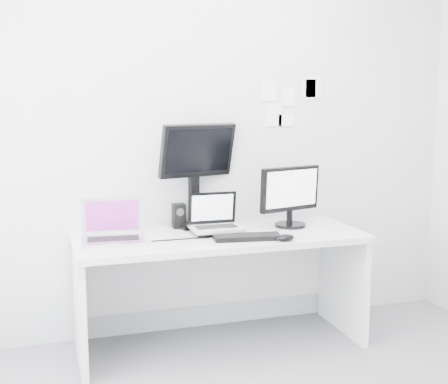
{
  "coord_description": "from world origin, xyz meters",
  "views": [
    {
      "loc": [
        -1.05,
        -2.24,
        1.58
      ],
      "look_at": [
        0.02,
        1.23,
        1.0
      ],
      "focal_mm": 47.95,
      "sensor_mm": 36.0,
      "label": 1
    }
  ],
  "objects": [
    {
      "name": "back_wall",
      "position": [
        0.0,
        1.6,
        1.35
      ],
      "size": [
        3.6,
        0.0,
        3.6
      ],
      "primitive_type": "plane",
      "rotation": [
        1.57,
        0.0,
        0.0
      ],
      "color": "silver",
      "rests_on": "ground"
    },
    {
      "name": "desk",
      "position": [
        0.0,
        1.25,
        0.36
      ],
      "size": [
        1.8,
        0.7,
        0.73
      ],
      "primitive_type": "cube",
      "color": "silver",
      "rests_on": "ground"
    },
    {
      "name": "macbook",
      "position": [
        -0.66,
        1.22,
        0.87
      ],
      "size": [
        0.39,
        0.31,
        0.27
      ],
      "primitive_type": "cube",
      "rotation": [
        0.0,
        0.0,
        -0.1
      ],
      "color": "silver",
      "rests_on": "desk"
    },
    {
      "name": "speaker",
      "position": [
        -0.2,
        1.51,
        0.81
      ],
      "size": [
        0.1,
        0.1,
        0.16
      ],
      "primitive_type": "cube",
      "rotation": [
        0.0,
        0.0,
        0.29
      ],
      "color": "black",
      "rests_on": "desk"
    },
    {
      "name": "dell_laptop",
      "position": [
        -0.02,
        1.26,
        0.86
      ],
      "size": [
        0.31,
        0.24,
        0.26
      ],
      "primitive_type": "cube",
      "rotation": [
        0.0,
        0.0,
        -0.0
      ],
      "color": "#A4A6AC",
      "rests_on": "desk"
    },
    {
      "name": "rear_monitor",
      "position": [
        -0.08,
        1.52,
        1.08
      ],
      "size": [
        0.54,
        0.31,
        0.7
      ],
      "primitive_type": "cube",
      "rotation": [
        0.0,
        0.0,
        0.25
      ],
      "color": "black",
      "rests_on": "desk"
    },
    {
      "name": "samsung_monitor",
      "position": [
        0.51,
        1.33,
        0.94
      ],
      "size": [
        0.49,
        0.32,
        0.41
      ],
      "primitive_type": "cube",
      "rotation": [
        0.0,
        0.0,
        0.27
      ],
      "color": "black",
      "rests_on": "desk"
    },
    {
      "name": "keyboard",
      "position": [
        0.12,
        1.07,
        0.74
      ],
      "size": [
        0.42,
        0.2,
        0.03
      ],
      "primitive_type": "cube",
      "rotation": [
        0.0,
        0.0,
        -0.14
      ],
      "color": "black",
      "rests_on": "desk"
    },
    {
      "name": "mouse",
      "position": [
        0.32,
        0.97,
        0.75
      ],
      "size": [
        0.13,
        0.09,
        0.04
      ],
      "primitive_type": "ellipsoid",
      "rotation": [
        0.0,
        0.0,
        0.08
      ],
      "color": "black",
      "rests_on": "desk"
    },
    {
      "name": "wall_note_0",
      "position": [
        0.45,
        1.59,
        1.62
      ],
      "size": [
        0.1,
        0.0,
        0.14
      ],
      "primitive_type": "cube",
      "color": "white",
      "rests_on": "back_wall"
    },
    {
      "name": "wall_note_1",
      "position": [
        0.6,
        1.59,
        1.58
      ],
      "size": [
        0.09,
        0.0,
        0.13
      ],
      "primitive_type": "cube",
      "color": "white",
      "rests_on": "back_wall"
    },
    {
      "name": "wall_note_2",
      "position": [
        0.75,
        1.59,
        1.63
      ],
      "size": [
        0.1,
        0.0,
        0.14
      ],
      "primitive_type": "cube",
      "color": "white",
      "rests_on": "back_wall"
    },
    {
      "name": "wall_note_3",
      "position": [
        0.58,
        1.59,
        1.42
      ],
      "size": [
        0.11,
        0.0,
        0.08
      ],
      "primitive_type": "cube",
      "color": "white",
      "rests_on": "back_wall"
    },
    {
      "name": "wall_note_4",
      "position": [
        0.78,
        1.59,
        1.65
      ],
      "size": [
        0.12,
        0.0,
        0.15
      ],
      "primitive_type": "cube",
      "color": "white",
      "rests_on": "back_wall"
    },
    {
      "name": "wall_note_5",
      "position": [
        0.49,
        1.59,
        1.45
      ],
      "size": [
        0.12,
        0.0,
        0.14
      ],
      "primitive_type": "cube",
      "color": "white",
      "rests_on": "back_wall"
    }
  ]
}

